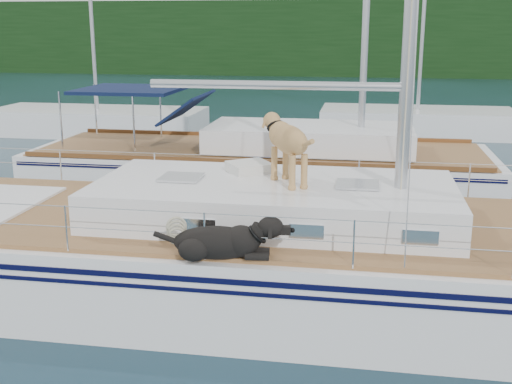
# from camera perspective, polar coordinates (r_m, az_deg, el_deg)

# --- Properties ---
(ground) EXTENTS (120.00, 120.00, 0.00)m
(ground) POSITION_cam_1_polar(r_m,az_deg,el_deg) (10.04, -3.05, -9.04)
(ground) COLOR black
(ground) RESTS_ON ground
(tree_line) EXTENTS (90.00, 3.00, 6.00)m
(tree_line) POSITION_cam_1_polar(r_m,az_deg,el_deg) (54.01, 7.77, 13.37)
(tree_line) COLOR black
(tree_line) RESTS_ON ground
(shore_bank) EXTENTS (92.00, 1.00, 1.20)m
(shore_bank) POSITION_cam_1_polar(r_m,az_deg,el_deg) (55.31, 7.73, 10.91)
(shore_bank) COLOR #595147
(shore_bank) RESTS_ON ground
(main_sailboat) EXTENTS (12.00, 3.90, 14.01)m
(main_sailboat) POSITION_cam_1_polar(r_m,az_deg,el_deg) (9.76, -2.54, -5.43)
(main_sailboat) COLOR white
(main_sailboat) RESTS_ON ground
(neighbor_sailboat) EXTENTS (11.00, 3.50, 13.30)m
(neighbor_sailboat) POSITION_cam_1_polar(r_m,az_deg,el_deg) (15.62, 0.75, 2.03)
(neighbor_sailboat) COLOR white
(neighbor_sailboat) RESTS_ON ground
(bg_boat_west) EXTENTS (8.00, 3.00, 11.65)m
(bg_boat_west) POSITION_cam_1_polar(r_m,az_deg,el_deg) (25.33, -13.87, 6.05)
(bg_boat_west) COLOR white
(bg_boat_west) RESTS_ON ground
(bg_boat_center) EXTENTS (7.20, 3.00, 11.65)m
(bg_boat_center) POSITION_cam_1_polar(r_m,az_deg,el_deg) (25.29, 14.10, 6.03)
(bg_boat_center) COLOR white
(bg_boat_center) RESTS_ON ground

